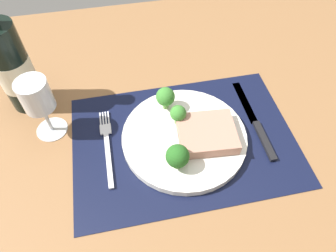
{
  "coord_description": "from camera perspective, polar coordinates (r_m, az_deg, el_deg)",
  "views": [
    {
      "loc": [
        -10.83,
        -36.16,
        53.75
      ],
      "look_at": [
        -2.86,
        2.97,
        1.9
      ],
      "focal_mm": 32.95,
      "sensor_mm": 36.0,
      "label": 1
    }
  ],
  "objects": [
    {
      "name": "knife",
      "position": [
        0.7,
        16.05,
        0.3
      ],
      "size": [
        1.8,
        23.0,
        0.8
      ],
      "rotation": [
        0.0,
        0.0,
        0.02
      ],
      "color": "black",
      "rests_on": "placemat"
    },
    {
      "name": "steak",
      "position": [
        0.63,
        7.17,
        -1.38
      ],
      "size": [
        12.4,
        10.97,
        2.46
      ],
      "primitive_type": "cube",
      "rotation": [
        0.0,
        0.0,
        -0.08
      ],
      "color": "tan",
      "rests_on": "plate"
    },
    {
      "name": "broccoli_front_edge",
      "position": [
        0.64,
        1.89,
        2.28
      ],
      "size": [
        3.39,
        3.39,
        4.82
      ],
      "color": "#5B8942",
      "rests_on": "plate"
    },
    {
      "name": "ground_plane",
      "position": [
        0.67,
        2.91,
        -3.37
      ],
      "size": [
        140.0,
        110.0,
        3.0
      ],
      "primitive_type": "cube",
      "color": "brown"
    },
    {
      "name": "fork",
      "position": [
        0.65,
        -11.18,
        -3.61
      ],
      "size": [
        2.4,
        19.2,
        0.5
      ],
      "rotation": [
        0.0,
        0.0,
        -0.0
      ],
      "color": "silver",
      "rests_on": "placemat"
    },
    {
      "name": "broccoli_center",
      "position": [
        0.66,
        -0.47,
        5.4
      ],
      "size": [
        4.1,
        4.1,
        5.56
      ],
      "color": "#6B994C",
      "rests_on": "plate"
    },
    {
      "name": "placemat",
      "position": [
        0.66,
        2.97,
        -2.56
      ],
      "size": [
        46.6,
        32.48,
        0.3
      ],
      "primitive_type": "cube",
      "color": "black",
      "rests_on": "ground_plane"
    },
    {
      "name": "wine_glass",
      "position": [
        0.65,
        -23.03,
        4.62
      ],
      "size": [
        6.63,
        6.63,
        14.2
      ],
      "color": "silver",
      "rests_on": "ground_plane"
    },
    {
      "name": "plate",
      "position": [
        0.65,
        3.0,
        -2.07
      ],
      "size": [
        26.06,
        26.06,
        1.6
      ],
      "primitive_type": "cylinder",
      "color": "silver",
      "rests_on": "placemat"
    },
    {
      "name": "wine_bottle",
      "position": [
        0.73,
        -26.78,
        9.7
      ],
      "size": [
        7.66,
        7.66,
        28.37
      ],
      "color": "black",
      "rests_on": "ground_plane"
    },
    {
      "name": "broccoli_back_left",
      "position": [
        0.57,
        1.77,
        -5.64
      ],
      "size": [
        4.52,
        4.52,
        5.49
      ],
      "color": "#5B8942",
      "rests_on": "plate"
    }
  ]
}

